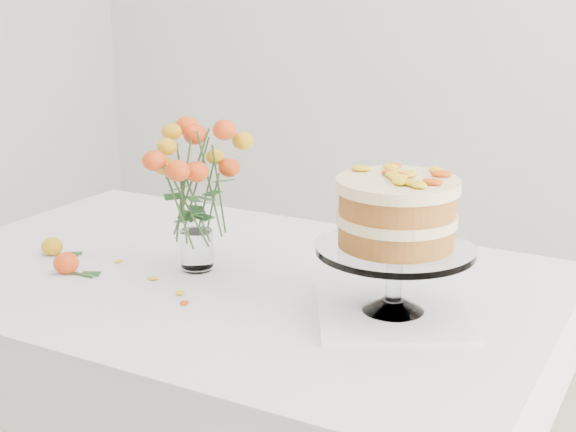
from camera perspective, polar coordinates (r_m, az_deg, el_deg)
name	(u,v)px	position (r m, az deg, el deg)	size (l,w,h in m)	color
table	(226,309)	(1.80, -4.44, -6.59)	(1.43, 0.93, 0.76)	tan
napkin	(393,312)	(1.57, 7.46, -6.80)	(0.29, 0.29, 0.01)	white
cake_stand	(396,220)	(1.51, 7.72, -0.25)	(0.30, 0.30, 0.27)	white
rose_vase	(194,176)	(1.74, -6.69, 2.82)	(0.28, 0.28, 0.37)	white
loose_rose_near	(52,246)	(1.96, -16.42, -2.09)	(0.09, 0.05, 0.04)	gold
loose_rose_far	(66,263)	(1.83, -15.49, -3.25)	(0.10, 0.06, 0.05)	red
stray_petal_a	(153,278)	(1.76, -9.56, -4.40)	(0.03, 0.02, 0.00)	yellow
stray_petal_b	(180,293)	(1.68, -7.69, -5.44)	(0.03, 0.02, 0.00)	yellow
stray_petal_c	(184,303)	(1.62, -7.38, -6.16)	(0.03, 0.02, 0.00)	yellow
stray_petal_d	(118,261)	(1.88, -12.00, -3.16)	(0.03, 0.02, 0.00)	yellow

